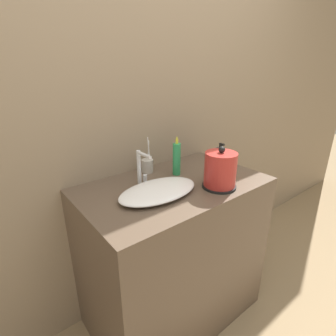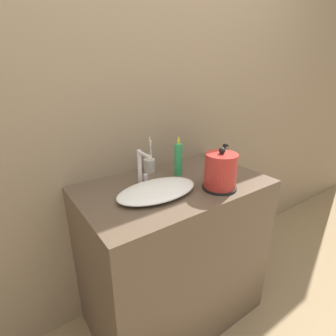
# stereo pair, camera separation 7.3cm
# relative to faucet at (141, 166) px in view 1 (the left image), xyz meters

# --- Properties ---
(wall_back) EXTENTS (6.00, 0.04, 2.60)m
(wall_back) POSITION_rel_faucet_xyz_m (0.14, 0.22, 0.29)
(wall_back) COLOR gray
(wall_back) RESTS_ON ground_plane
(vanity_counter) EXTENTS (1.00, 0.60, 0.91)m
(vanity_counter) POSITION_rel_faucet_xyz_m (0.14, -0.11, -0.56)
(vanity_counter) COLOR brown
(vanity_counter) RESTS_ON ground_plane
(sink_basin) EXTENTS (0.42, 0.24, 0.05)m
(sink_basin) POSITION_rel_faucet_xyz_m (-0.01, -0.16, -0.08)
(sink_basin) COLOR white
(sink_basin) RESTS_ON vanity_counter
(faucet) EXTENTS (0.06, 0.12, 0.18)m
(faucet) POSITION_rel_faucet_xyz_m (0.00, 0.00, 0.00)
(faucet) COLOR silver
(faucet) RESTS_ON vanity_counter
(electric_kettle) EXTENTS (0.17, 0.17, 0.22)m
(electric_kettle) POSITION_rel_faucet_xyz_m (0.29, -0.28, -0.01)
(electric_kettle) COLOR black
(electric_kettle) RESTS_ON vanity_counter
(toothbrush_cup) EXTENTS (0.07, 0.07, 0.22)m
(toothbrush_cup) POSITION_rel_faucet_xyz_m (0.12, 0.12, -0.06)
(toothbrush_cup) COLOR #B7B2A8
(toothbrush_cup) RESTS_ON vanity_counter
(lotion_bottle) EXTENTS (0.06, 0.06, 0.13)m
(lotion_bottle) POSITION_rel_faucet_xyz_m (0.57, -0.04, -0.05)
(lotion_bottle) COLOR #28282D
(lotion_bottle) RESTS_ON vanity_counter
(shampoo_bottle) EXTENTS (0.04, 0.04, 0.23)m
(shampoo_bottle) POSITION_rel_faucet_xyz_m (0.23, -0.01, -0.00)
(shampoo_bottle) COLOR #2D9956
(shampoo_bottle) RESTS_ON vanity_counter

